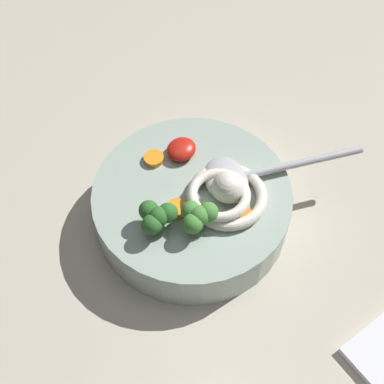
# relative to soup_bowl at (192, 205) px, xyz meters

# --- Properties ---
(table_slab) EXTENTS (1.24, 1.24, 0.04)m
(table_slab) POSITION_rel_soup_bowl_xyz_m (-0.01, -0.01, -0.05)
(table_slab) COLOR #BCB29E
(table_slab) RESTS_ON ground
(soup_bowl) EXTENTS (0.21, 0.21, 0.05)m
(soup_bowl) POSITION_rel_soup_bowl_xyz_m (0.00, 0.00, 0.00)
(soup_bowl) COLOR #9EB2A3
(soup_bowl) RESTS_ON table_slab
(noodle_pile) EXTENTS (0.09, 0.09, 0.04)m
(noodle_pile) POSITION_rel_soup_bowl_xyz_m (-0.01, 0.03, 0.03)
(noodle_pile) COLOR silver
(noodle_pile) RESTS_ON soup_bowl
(soup_spoon) EXTENTS (0.16, 0.13, 0.02)m
(soup_spoon) POSITION_rel_soup_bowl_xyz_m (-0.04, 0.03, 0.03)
(soup_spoon) COLOR #B7B7BC
(soup_spoon) RESTS_ON soup_bowl
(chili_sauce_dollop) EXTENTS (0.03, 0.03, 0.01)m
(chili_sauce_dollop) POSITION_rel_soup_bowl_xyz_m (-0.03, -0.04, 0.03)
(chili_sauce_dollop) COLOR red
(chili_sauce_dollop) RESTS_ON soup_bowl
(broccoli_floret_right) EXTENTS (0.04, 0.03, 0.03)m
(broccoli_floret_right) POSITION_rel_soup_bowl_xyz_m (0.03, 0.03, 0.04)
(broccoli_floret_right) COLOR #7A9E60
(broccoli_floret_right) RESTS_ON soup_bowl
(broccoli_floret_center) EXTENTS (0.04, 0.03, 0.03)m
(broccoli_floret_center) POSITION_rel_soup_bowl_xyz_m (0.05, 0.00, 0.04)
(broccoli_floret_center) COLOR #7A9E60
(broccoli_floret_center) RESTS_ON soup_bowl
(carrot_slice_front) EXTENTS (0.02, 0.02, 0.01)m
(carrot_slice_front) POSITION_rel_soup_bowl_xyz_m (-0.01, 0.06, 0.03)
(carrot_slice_front) COLOR orange
(carrot_slice_front) RESTS_ON soup_bowl
(carrot_slice_extra_a) EXTENTS (0.02, 0.02, 0.01)m
(carrot_slice_extra_a) POSITION_rel_soup_bowl_xyz_m (0.03, 0.00, 0.03)
(carrot_slice_extra_a) COLOR orange
(carrot_slice_extra_a) RESTS_ON soup_bowl
(carrot_slice_far) EXTENTS (0.02, 0.02, 0.01)m
(carrot_slice_far) POSITION_rel_soup_bowl_xyz_m (-0.01, -0.06, 0.03)
(carrot_slice_far) COLOR orange
(carrot_slice_far) RESTS_ON soup_bowl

